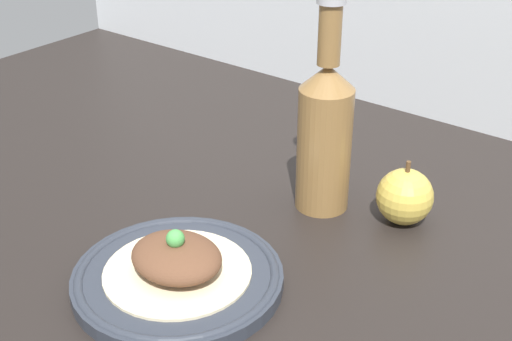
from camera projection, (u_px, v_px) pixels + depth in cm
name	position (u px, v px, depth cm)	size (l,w,h in cm)	color
ground_plane	(242.00, 240.00, 103.31)	(180.00, 110.00, 4.00)	black
plate	(178.00, 277.00, 90.12)	(26.83, 26.83, 2.22)	#2D333D
plated_food	(177.00, 260.00, 88.83)	(18.79, 18.79, 6.39)	beige
cider_bottle	(325.00, 131.00, 102.30)	(7.99, 7.99, 32.09)	olive
apple	(405.00, 197.00, 102.11)	(8.24, 8.24, 9.82)	gold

